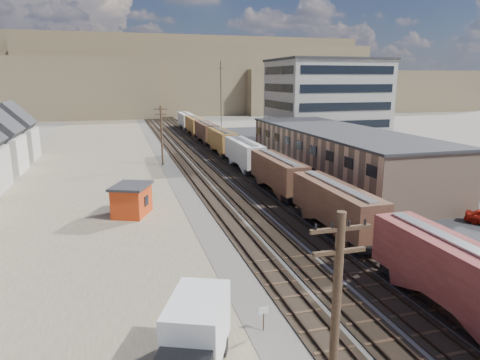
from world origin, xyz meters
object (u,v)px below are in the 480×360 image
object	(u,v)px
parked_car_silver	(439,187)
parked_car_blue	(361,153)
utility_pole_north	(162,134)
maintenance_shed	(132,200)
utility_pole_south	(334,339)
freight_train	(232,146)
box_truck	(194,342)

from	to	relation	value
parked_car_silver	parked_car_blue	distance (m)	26.87
parked_car_silver	parked_car_blue	world-z (taller)	parked_car_silver
utility_pole_north	parked_car_silver	world-z (taller)	utility_pole_north
maintenance_shed	parked_car_blue	bearing A→B (deg)	30.22
utility_pole_south	parked_car_silver	bearing A→B (deg)	44.90
utility_pole_south	parked_car_blue	xyz separation A→B (m)	(36.89, 58.35, -4.54)
freight_train	maintenance_shed	bearing A→B (deg)	-123.88
freight_train	utility_pole_south	world-z (taller)	utility_pole_south
freight_train	maintenance_shed	size ratio (longest dim) A/B	21.40
parked_car_blue	utility_pole_south	bearing A→B (deg)	-168.50
freight_train	utility_pole_south	size ratio (longest dim) A/B	11.97
freight_train	parked_car_silver	world-z (taller)	freight_train
maintenance_shed	box_truck	bearing A→B (deg)	-85.84
maintenance_shed	parked_car_silver	world-z (taller)	maintenance_shed
freight_train	parked_car_blue	world-z (taller)	freight_train
utility_pole_north	utility_pole_south	bearing A→B (deg)	-90.00
freight_train	maintenance_shed	distance (m)	32.79
box_truck	utility_pole_north	bearing A→B (deg)	85.75
box_truck	parked_car_blue	world-z (taller)	box_truck
parked_car_silver	maintenance_shed	bearing A→B (deg)	83.02
freight_train	parked_car_silver	distance (m)	34.87
freight_train	utility_pole_north	bearing A→B (deg)	-177.20
parked_car_blue	maintenance_shed	bearing A→B (deg)	164.01
box_truck	utility_pole_south	bearing A→B (deg)	-57.53
utility_pole_south	maintenance_shed	xyz separation A→B (m)	(-5.97, 33.40, -3.58)
maintenance_shed	parked_car_blue	xyz separation A→B (m)	(42.85, 24.96, -0.96)
parked_car_silver	freight_train	bearing A→B (deg)	29.79
freight_train	box_truck	bearing A→B (deg)	-106.69
utility_pole_north	parked_car_blue	size ratio (longest dim) A/B	1.83
freight_train	maintenance_shed	world-z (taller)	freight_train
box_truck	maintenance_shed	xyz separation A→B (m)	(-1.97, 27.12, -0.16)
utility_pole_north	parked_car_silver	distance (m)	42.83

